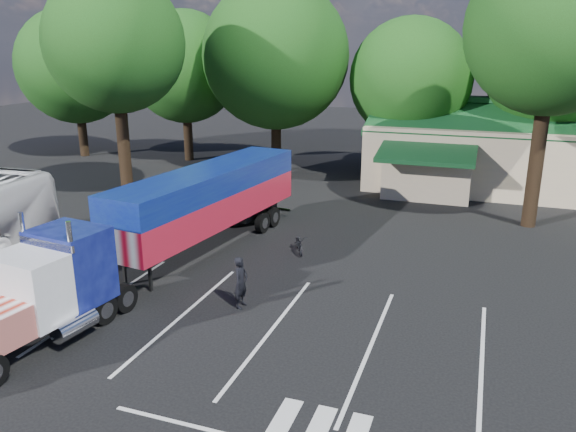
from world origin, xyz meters
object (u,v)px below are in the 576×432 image
(semi_truck, at_px, (175,216))
(woman, at_px, (241,282))
(bicycle, at_px, (299,243))
(silver_sedan, at_px, (533,189))

(semi_truck, distance_m, woman, 4.88)
(bicycle, bearing_deg, woman, -119.29)
(woman, relative_size, silver_sedan, 0.49)
(semi_truck, bearing_deg, woman, -24.73)
(semi_truck, distance_m, silver_sedan, 21.73)
(woman, bearing_deg, silver_sedan, -26.33)
(semi_truck, height_order, bicycle, semi_truck)
(semi_truck, bearing_deg, bicycle, 45.46)
(semi_truck, relative_size, woman, 10.00)
(woman, relative_size, bicycle, 1.17)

